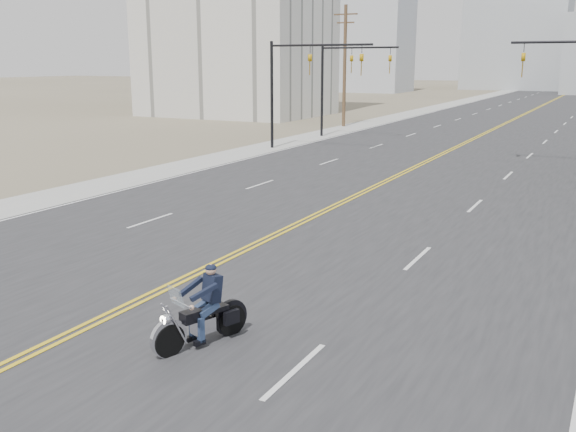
# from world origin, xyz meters

# --- Properties ---
(road) EXTENTS (20.00, 200.00, 0.01)m
(road) POSITION_xyz_m (0.00, 70.00, 0.01)
(road) COLOR #303033
(road) RESTS_ON ground
(sidewalk_left) EXTENTS (3.00, 200.00, 0.01)m
(sidewalk_left) POSITION_xyz_m (-11.50, 70.00, 0.01)
(sidewalk_left) COLOR #A5A5A0
(sidewalk_left) RESTS_ON ground
(traffic_mast_left) EXTENTS (7.10, 0.26, 7.00)m
(traffic_mast_left) POSITION_xyz_m (-8.98, 32.00, 4.94)
(traffic_mast_left) COLOR black
(traffic_mast_left) RESTS_ON ground
(traffic_mast_far) EXTENTS (6.10, 0.26, 7.00)m
(traffic_mast_far) POSITION_xyz_m (-9.31, 40.00, 4.87)
(traffic_mast_far) COLOR black
(traffic_mast_far) RESTS_ON ground
(utility_pole_left) EXTENTS (2.20, 0.30, 10.50)m
(utility_pole_left) POSITION_xyz_m (-12.50, 48.00, 5.48)
(utility_pole_left) COLOR brown
(utility_pole_left) RESTS_ON ground
(haze_bldg_a) EXTENTS (14.00, 12.00, 22.00)m
(haze_bldg_a) POSITION_xyz_m (-35.00, 115.00, 11.00)
(haze_bldg_a) COLOR #B7BCC6
(haze_bldg_a) RESTS_ON ground
(haze_bldg_d) EXTENTS (20.00, 15.00, 26.00)m
(haze_bldg_d) POSITION_xyz_m (-12.00, 140.00, 13.00)
(haze_bldg_d) COLOR #ADB2B7
(haze_bldg_d) RESTS_ON ground
(haze_bldg_f) EXTENTS (12.00, 12.00, 16.00)m
(haze_bldg_f) POSITION_xyz_m (-50.00, 130.00, 8.00)
(haze_bldg_f) COLOR #ADB2B7
(haze_bldg_f) RESTS_ON ground
(motorcyclist) EXTENTS (1.60, 2.34, 1.68)m
(motorcyclist) POSITION_xyz_m (2.77, 4.15, 0.84)
(motorcyclist) COLOR black
(motorcyclist) RESTS_ON ground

